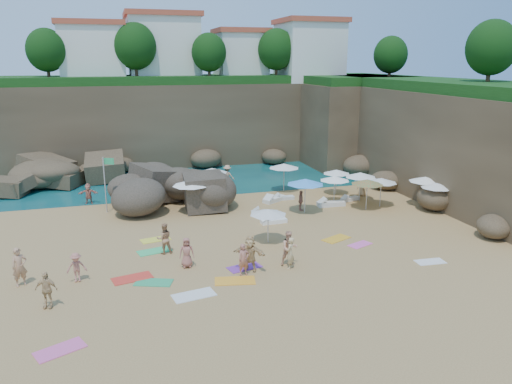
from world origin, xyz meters
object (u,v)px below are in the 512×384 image
object	(u,v)px
person_stand_1	(164,238)
person_stand_2	(227,176)
flag_pole	(106,177)
rock_outcrop	(184,203)
parasol_1	(212,170)
parasol_2	(381,180)
lounger_0	(284,198)
person_stand_4	(362,186)
person_stand_3	(301,201)
person_stand_6	(290,253)
person_stand_5	(88,194)
person_stand_0	(19,267)
parasol_0	(191,183)

from	to	relation	value
person_stand_1	person_stand_2	world-z (taller)	person_stand_2
person_stand_2	flag_pole	bearing A→B (deg)	58.58
rock_outcrop	person_stand_2	size ratio (longest dim) A/B	4.17
parasol_1	parasol_2	xyz separation A→B (m)	(11.10, -6.28, -0.10)
lounger_0	person_stand_4	xyz separation A→B (m)	(6.26, -0.71, 0.66)
parasol_1	person_stand_3	bearing A→B (deg)	-47.56
parasol_1	person_stand_3	world-z (taller)	parasol_1
lounger_0	person_stand_1	world-z (taller)	person_stand_1
rock_outcrop	person_stand_4	size ratio (longest dim) A/B	4.87
rock_outcrop	parasol_2	world-z (taller)	parasol_2
parasol_2	person_stand_6	bearing A→B (deg)	-139.50
person_stand_6	person_stand_5	bearing A→B (deg)	-107.74
parasol_1	person_stand_1	xyz separation A→B (m)	(-4.95, -11.09, -1.17)
person_stand_0	parasol_1	bearing A→B (deg)	22.78
person_stand_5	person_stand_3	bearing A→B (deg)	-16.80
person_stand_2	person_stand_5	distance (m)	11.24
person_stand_1	person_stand_4	bearing A→B (deg)	-158.92
person_stand_4	lounger_0	bearing A→B (deg)	-137.41
rock_outcrop	person_stand_6	world-z (taller)	person_stand_6
flag_pole	person_stand_5	bearing A→B (deg)	117.65
flag_pole	lounger_0	size ratio (longest dim) A/B	2.44
person_stand_6	person_stand_4	bearing A→B (deg)	177.11
person_stand_4	person_stand_6	xyz separation A→B (m)	(-10.24, -11.62, 0.04)
person_stand_1	person_stand_2	distance (m)	15.19
parasol_0	person_stand_3	world-z (taller)	parasol_0
person_stand_6	person_stand_2	bearing A→B (deg)	-144.05
rock_outcrop	person_stand_5	bearing A→B (deg)	164.18
parasol_0	parasol_1	size ratio (longest dim) A/B	1.07
person_stand_1	person_stand_2	size ratio (longest dim) A/B	0.94
person_stand_1	parasol_1	bearing A→B (deg)	-118.67
rock_outcrop	person_stand_1	world-z (taller)	person_stand_1
lounger_0	person_stand_3	world-z (taller)	person_stand_3
person_stand_0	person_stand_5	size ratio (longest dim) A/B	1.24
parasol_0	parasol_2	world-z (taller)	parasol_0
person_stand_1	person_stand_6	xyz separation A→B (m)	(5.94, -3.83, -0.04)
parasol_2	person_stand_0	size ratio (longest dim) A/B	1.19
lounger_0	person_stand_5	bearing A→B (deg)	167.71
flag_pole	person_stand_1	size ratio (longest dim) A/B	2.27
person_stand_4	person_stand_2	bearing A→B (deg)	-162.57
person_stand_4	person_stand_6	bearing A→B (deg)	-82.28
person_stand_6	person_stand_3	bearing A→B (deg)	-165.81
lounger_0	person_stand_5	world-z (taller)	person_stand_5
flag_pole	person_stand_5	world-z (taller)	flag_pole
parasol_0	flag_pole	bearing A→B (deg)	160.86
person_stand_4	rock_outcrop	bearing A→B (deg)	-138.45
flag_pole	parasol_0	xyz separation A→B (m)	(5.53, -1.92, -0.32)
person_stand_1	person_stand_4	size ratio (longest dim) A/B	1.10
person_stand_0	person_stand_3	xyz separation A→B (m)	(17.09, 7.61, -0.21)
person_stand_2	person_stand_6	bearing A→B (deg)	119.67
person_stand_5	parasol_1	bearing A→B (deg)	3.37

